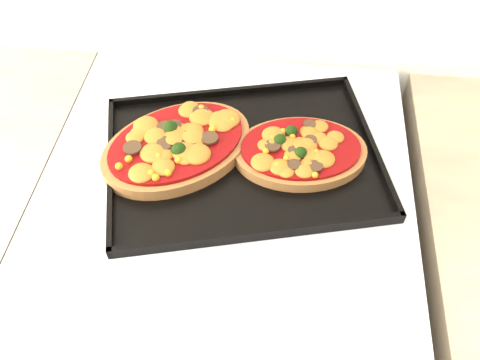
% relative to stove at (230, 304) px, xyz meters
% --- Properties ---
extents(stove, '(0.60, 0.60, 0.91)m').
position_rel_stove_xyz_m(stove, '(0.00, 0.00, 0.00)').
color(stove, white).
rests_on(stove, floor).
extents(baking_tray, '(0.50, 0.42, 0.02)m').
position_rel_stove_xyz_m(baking_tray, '(0.03, 0.03, 0.47)').
color(baking_tray, black).
rests_on(baking_tray, stove).
extents(pizza_left, '(0.31, 0.29, 0.04)m').
position_rel_stove_xyz_m(pizza_left, '(-0.08, 0.03, 0.48)').
color(pizza_left, '#A06637').
rests_on(pizza_left, baking_tray).
extents(pizza_right, '(0.23, 0.18, 0.03)m').
position_rel_stove_xyz_m(pizza_right, '(0.12, 0.04, 0.48)').
color(pizza_right, '#A06637').
rests_on(pizza_right, baking_tray).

